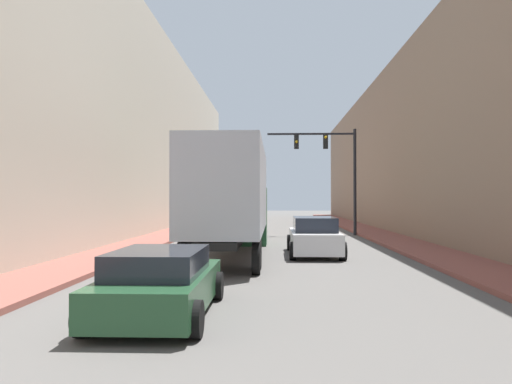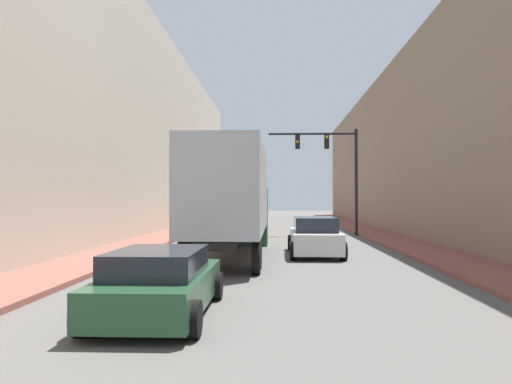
# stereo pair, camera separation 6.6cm
# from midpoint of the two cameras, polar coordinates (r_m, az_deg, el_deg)

# --- Properties ---
(sidewalk_right) EXTENTS (2.48, 80.00, 0.15)m
(sidewalk_right) POSITION_cam_midpoint_polar(r_m,az_deg,el_deg) (30.24, 14.83, -5.03)
(sidewalk_right) COLOR brown
(sidewalk_right) RESTS_ON ground
(sidewalk_left) EXTENTS (2.48, 80.00, 0.15)m
(sidewalk_left) POSITION_cam_midpoint_polar(r_m,az_deg,el_deg) (30.29, -10.38, -5.04)
(sidewalk_left) COLOR brown
(sidewalk_left) RESTS_ON ground
(building_right) EXTENTS (6.00, 80.00, 11.58)m
(building_right) POSITION_cam_midpoint_polar(r_m,az_deg,el_deg) (31.53, 22.38, 5.58)
(building_right) COLOR #846B56
(building_right) RESTS_ON ground
(building_left) EXTENTS (6.00, 80.00, 14.30)m
(building_left) POSITION_cam_midpoint_polar(r_m,az_deg,el_deg) (31.79, -17.90, 7.98)
(building_left) COLOR #BCB29E
(building_left) RESTS_ON ground
(semi_truck) EXTENTS (2.59, 12.74, 4.28)m
(semi_truck) POSITION_cam_midpoint_polar(r_m,az_deg,el_deg) (20.39, -2.50, -0.64)
(semi_truck) COLOR #B2B7C1
(semi_truck) RESTS_ON ground
(sedan_car) EXTENTS (2.12, 4.51, 1.33)m
(sedan_car) POSITION_cam_midpoint_polar(r_m,az_deg,el_deg) (10.26, -10.76, -10.20)
(sedan_car) COLOR #234C2D
(sedan_car) RESTS_ON ground
(suv_car) EXTENTS (2.14, 4.98, 1.58)m
(suv_car) POSITION_cam_midpoint_polar(r_m,az_deg,el_deg) (20.86, 6.80, -5.10)
(suv_car) COLOR silver
(suv_car) RESTS_ON ground
(traffic_signal_gantry) EXTENTS (5.69, 0.35, 6.80)m
(traffic_signal_gantry) POSITION_cam_midpoint_polar(r_m,az_deg,el_deg) (32.35, 9.22, 3.34)
(traffic_signal_gantry) COLOR black
(traffic_signal_gantry) RESTS_ON ground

